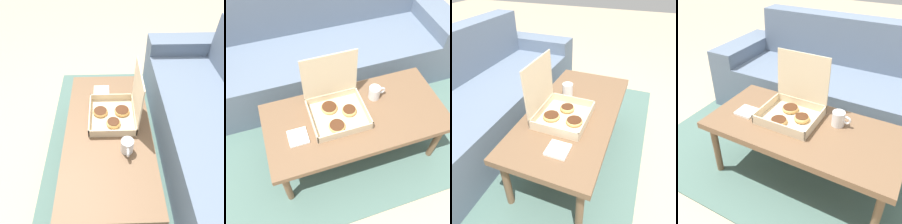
% 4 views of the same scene
% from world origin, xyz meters
% --- Properties ---
extents(ground_plane, '(12.00, 12.00, 0.00)m').
position_xyz_m(ground_plane, '(0.00, 0.00, 0.00)').
color(ground_plane, tan).
extents(area_rug, '(2.43, 1.76, 0.01)m').
position_xyz_m(area_rug, '(0.00, 0.30, 0.01)').
color(area_rug, '#4C6B60').
rests_on(area_rug, ground_plane).
extents(couch, '(2.31, 0.76, 0.83)m').
position_xyz_m(couch, '(0.00, 0.77, 0.29)').
color(couch, slate).
rests_on(couch, ground_plane).
extents(coffee_table, '(1.18, 0.57, 0.43)m').
position_xyz_m(coffee_table, '(0.00, -0.07, 0.39)').
color(coffee_table, brown).
rests_on(coffee_table, ground_plane).
extents(pastry_box, '(0.36, 0.33, 0.37)m').
position_xyz_m(pastry_box, '(-0.11, -0.00, 0.50)').
color(pastry_box, beige).
rests_on(pastry_box, coffee_table).
extents(coffee_mug, '(0.12, 0.08, 0.09)m').
position_xyz_m(coffee_mug, '(0.18, 0.04, 0.48)').
color(coffee_mug, white).
rests_on(coffee_mug, coffee_table).
extents(napkin_stack, '(0.12, 0.12, 0.01)m').
position_xyz_m(napkin_stack, '(-0.39, -0.12, 0.44)').
color(napkin_stack, white).
rests_on(napkin_stack, coffee_table).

